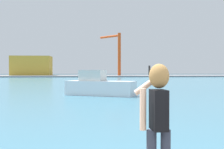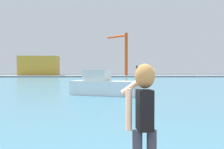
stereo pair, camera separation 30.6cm
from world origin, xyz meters
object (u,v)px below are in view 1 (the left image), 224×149
Objects in this scene: boat_moored at (99,86)px; port_crane at (117,50)px; person_photographer at (158,112)px; warehouse_left at (32,66)px.

port_crane is (7.90, 68.37, 7.89)m from boat_moored.
person_photographer is 0.13× the size of port_crane.
warehouse_left is 28.60m from port_crane.
boat_moored is at bearing -96.59° from port_crane.
port_crane is at bearing -8.53° from warehouse_left.
port_crane is at bearing 109.28° from boat_moored.
warehouse_left is at bearing 171.47° from port_crane.
person_photographer is 89.70m from port_crane.
boat_moored is 69.28m from port_crane.
warehouse_left is (-20.10, 93.25, 1.99)m from person_photographer.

